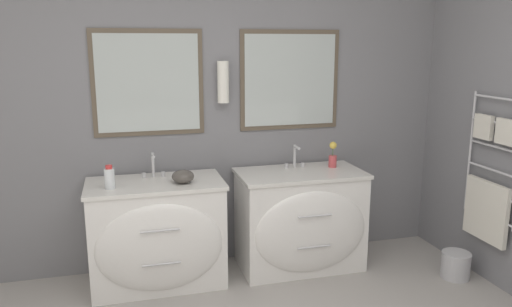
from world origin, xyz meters
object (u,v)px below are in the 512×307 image
object	(u,v)px
vanity_left	(158,234)
flower_vase	(333,156)
vanity_right	(301,220)
toiletry_bottle	(110,178)
amenity_bowl	(183,176)
waste_bin	(456,264)

from	to	relation	value
vanity_left	flower_vase	xyz separation A→B (m)	(1.42, 0.11, 0.48)
vanity_left	vanity_right	world-z (taller)	same
vanity_right	toiletry_bottle	size ratio (longest dim) A/B	5.95
vanity_right	amenity_bowl	distance (m)	1.03
vanity_right	flower_vase	bearing A→B (deg)	19.42
waste_bin	vanity_left	bearing A→B (deg)	167.50
flower_vase	toiletry_bottle	bearing A→B (deg)	-174.73
amenity_bowl	vanity_right	bearing A→B (deg)	2.74
waste_bin	amenity_bowl	bearing A→B (deg)	167.53
vanity_left	waste_bin	xyz separation A→B (m)	(2.21, -0.49, -0.29)
vanity_left	toiletry_bottle	xyz separation A→B (m)	(-0.31, -0.05, 0.46)
waste_bin	flower_vase	bearing A→B (deg)	142.89
vanity_right	amenity_bowl	world-z (taller)	amenity_bowl
toiletry_bottle	amenity_bowl	world-z (taller)	toiletry_bottle
vanity_left	amenity_bowl	world-z (taller)	amenity_bowl
flower_vase	waste_bin	distance (m)	1.25
vanity_right	waste_bin	bearing A→B (deg)	-24.23
vanity_left	flower_vase	size ratio (longest dim) A/B	4.71
toiletry_bottle	amenity_bowl	distance (m)	0.51
vanity_left	amenity_bowl	distance (m)	0.48
amenity_bowl	flower_vase	world-z (taller)	flower_vase
toiletry_bottle	flower_vase	size ratio (longest dim) A/B	0.79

